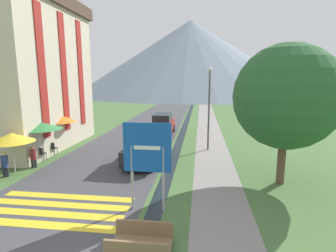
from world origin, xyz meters
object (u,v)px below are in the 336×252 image
at_px(cafe_umbrella_middle_green, 42,126).
at_px(streetlamp, 209,102).
at_px(footbridge, 140,245).
at_px(road_sign, 147,155).
at_px(person_seated_far, 5,163).
at_px(cafe_umbrella_front_yellow, 11,137).
at_px(person_standing_terrace, 39,141).
at_px(cafe_chair_middle, 41,153).
at_px(cafe_umbrella_rear_orange, 61,119).
at_px(hotel_building, 23,67).
at_px(parked_car_near, 144,147).
at_px(parked_car_far, 163,124).
at_px(cafe_chair_far_left, 52,147).
at_px(tree_by_path, 286,97).
at_px(person_seated_near, 33,156).

relative_size(cafe_umbrella_middle_green, streetlamp, 0.42).
height_order(footbridge, streetlamp, streetlamp).
distance_m(road_sign, person_seated_far, 8.15).
relative_size(cafe_umbrella_front_yellow, cafe_umbrella_middle_green, 0.93).
relative_size(cafe_umbrella_front_yellow, person_seated_far, 1.69).
distance_m(road_sign, person_standing_terrace, 9.72).
xyz_separation_m(cafe_chair_middle, cafe_umbrella_rear_orange, (-0.16, 2.82, 1.59)).
height_order(cafe_umbrella_rear_orange, streetlamp, streetlamp).
xyz_separation_m(hotel_building, parked_car_near, (9.00, -2.76, -4.69)).
height_order(cafe_chair_middle, cafe_umbrella_middle_green, cafe_umbrella_middle_green).
relative_size(parked_car_near, cafe_umbrella_middle_green, 1.82).
xyz_separation_m(parked_car_far, cafe_chair_far_left, (-5.98, -7.37, -0.40)).
bearing_deg(parked_car_near, person_seated_far, -154.83).
xyz_separation_m(hotel_building, cafe_chair_middle, (2.96, -3.25, -5.08)).
relative_size(footbridge, parked_car_far, 0.39).
height_order(cafe_umbrella_middle_green, tree_by_path, tree_by_path).
distance_m(hotel_building, person_standing_terrace, 5.77).
relative_size(hotel_building, parked_car_far, 2.40).
bearing_deg(cafe_umbrella_front_yellow, footbridge, -33.98).
distance_m(cafe_chair_far_left, tree_by_path, 13.71).
relative_size(cafe_umbrella_front_yellow, streetlamp, 0.39).
relative_size(cafe_chair_middle, tree_by_path, 0.13).
xyz_separation_m(cafe_umbrella_front_yellow, cafe_umbrella_rear_orange, (-0.11, 4.95, 0.20)).
bearing_deg(person_seated_near, streetlamp, 27.41).
bearing_deg(footbridge, cafe_chair_middle, 136.24).
xyz_separation_m(parked_car_near, person_standing_terrace, (-6.55, 0.18, 0.15)).
bearing_deg(tree_by_path, cafe_chair_far_left, 167.15).
relative_size(footbridge, tree_by_path, 0.27).
bearing_deg(streetlamp, person_seated_near, -152.59).
height_order(cafe_chair_middle, tree_by_path, tree_by_path).
xyz_separation_m(parked_car_near, person_seated_far, (-6.32, -2.97, -0.20)).
distance_m(cafe_chair_far_left, person_seated_far, 3.76).
distance_m(parked_car_near, cafe_chair_far_left, 6.12).
relative_size(road_sign, streetlamp, 0.59).
distance_m(footbridge, parked_car_far, 16.05).
bearing_deg(hotel_building, person_seated_far, -64.95).
bearing_deg(parked_car_near, streetlamp, 42.44).
bearing_deg(streetlamp, cafe_chair_far_left, -164.98).
relative_size(parked_car_near, streetlamp, 0.76).
distance_m(road_sign, cafe_chair_middle, 9.01).
bearing_deg(cafe_umbrella_middle_green, road_sign, -35.40).
xyz_separation_m(hotel_building, person_seated_far, (2.68, -5.73, -4.89)).
distance_m(cafe_chair_far_left, cafe_umbrella_front_yellow, 3.67).
height_order(person_seated_near, person_standing_terrace, person_standing_terrace).
xyz_separation_m(cafe_umbrella_middle_green, tree_by_path, (12.91, -1.99, 1.92)).
relative_size(parked_car_far, cafe_umbrella_rear_orange, 1.85).
height_order(parked_car_far, cafe_chair_middle, parked_car_far).
bearing_deg(streetlamp, person_standing_terrace, -162.56).
bearing_deg(cafe_chair_far_left, road_sign, -60.13).
relative_size(road_sign, tree_by_path, 0.52).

